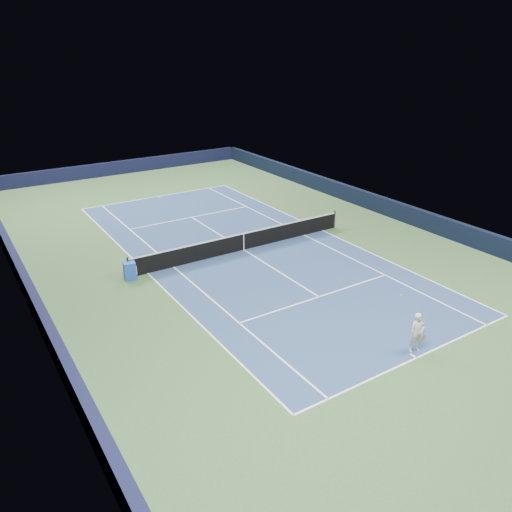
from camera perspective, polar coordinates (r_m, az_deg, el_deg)
ground at (r=27.01m, az=-1.42°, el=0.71°), size 40.00×40.00×0.00m
wall_far at (r=44.23m, az=-15.13°, el=9.76°), size 22.00×0.35×1.10m
wall_right at (r=33.39m, az=14.71°, el=5.45°), size 0.35×40.00×1.10m
wall_left at (r=23.59m, az=-24.54°, el=-3.63°), size 0.35×40.00×1.10m
court_surface at (r=27.01m, az=-1.42°, el=0.72°), size 10.97×23.77×0.01m
baseline_far at (r=37.11m, az=-11.09°, el=6.71°), size 10.97×0.08×0.00m
baseline_near at (r=19.08m, az=17.88°, el=-11.02°), size 10.97×0.08×0.00m
sideline_doubles_right at (r=30.01m, az=7.57°, el=2.91°), size 0.08×23.77×0.00m
sideline_doubles_left at (r=24.86m, az=-12.28°, el=-1.94°), size 0.08×23.77×0.00m
sideline_singles_right at (r=29.20m, az=5.50°, el=2.41°), size 0.08×23.77×0.00m
sideline_singles_left at (r=25.30m, az=-9.40°, el=-1.23°), size 0.08×23.77×0.00m
service_line_far at (r=32.30m, az=-7.36°, el=4.42°), size 8.23×0.08×0.00m
service_line_near at (r=22.31m, az=7.21°, el=-4.64°), size 8.23×0.08×0.00m
center_service_line at (r=27.01m, az=-1.42°, el=0.73°), size 0.08×12.80×0.00m
center_mark_far at (r=36.98m, az=-11.00°, el=6.65°), size 0.08×0.30×0.00m
center_mark_near at (r=19.16m, az=17.54°, el=-10.82°), size 0.08×0.30×0.00m
tennis_net at (r=26.82m, az=-1.43°, el=1.70°), size 12.90×0.10×1.07m
sponsor_cube at (r=24.28m, az=-14.22°, el=-1.64°), size 0.63×0.57×0.88m
tennis_player at (r=19.05m, az=17.94°, el=-8.35°), size 0.78×1.29×1.85m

